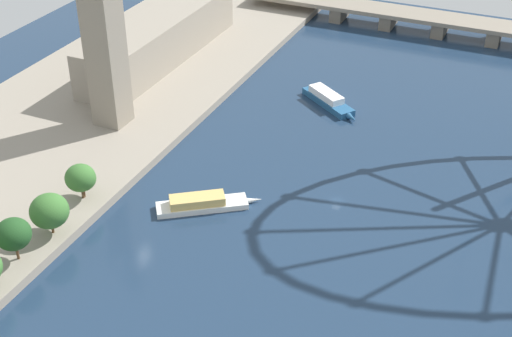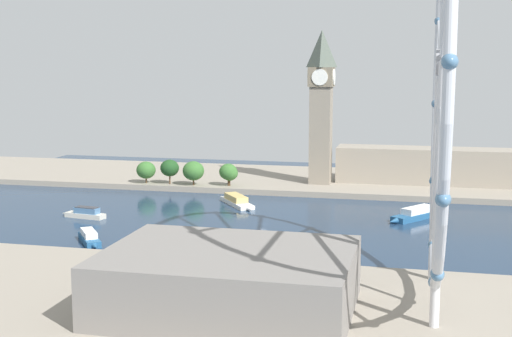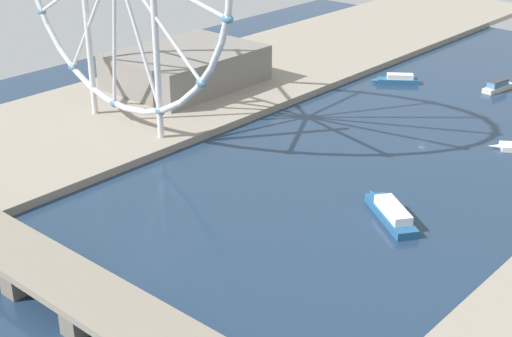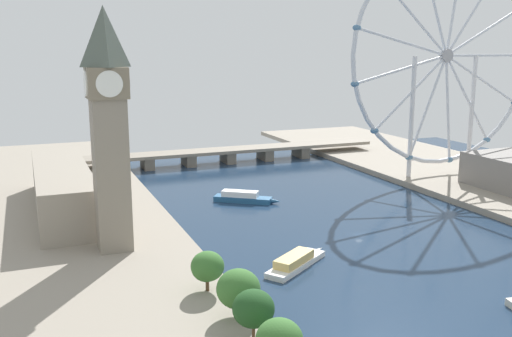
{
  "view_description": "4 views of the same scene",
  "coord_description": "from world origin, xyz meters",
  "px_view_note": "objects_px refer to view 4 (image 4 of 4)",
  "views": [
    {
      "loc": [
        54.22,
        -185.24,
        133.58
      ],
      "look_at": [
        -20.22,
        -18.98,
        18.24
      ],
      "focal_mm": 50.35,
      "sensor_mm": 36.0,
      "label": 1
    },
    {
      "loc": [
        290.3,
        64.49,
        67.76
      ],
      "look_at": [
        -14.58,
        -6.53,
        21.74
      ],
      "focal_mm": 49.92,
      "sensor_mm": 36.0,
      "label": 2
    },
    {
      "loc": [
        -129.51,
        245.6,
        109.65
      ],
      "look_at": [
        19.87,
        75.82,
        8.05
      ],
      "focal_mm": 52.36,
      "sensor_mm": 36.0,
      "label": 3
    },
    {
      "loc": [
        -118.71,
        -185.95,
        72.32
      ],
      "look_at": [
        -23.32,
        51.44,
        18.56
      ],
      "focal_mm": 40.36,
      "sensor_mm": 36.0,
      "label": 4
    }
  ],
  "objects_px": {
    "tour_boat_3": "(296,262)",
    "river_bridge": "(228,152)",
    "tour_boat_2": "(243,197)",
    "ferris_wheel": "(446,57)",
    "parliament_block": "(62,188)",
    "clock_tower": "(109,127)"
  },
  "relations": [
    {
      "from": "tour_boat_3",
      "to": "tour_boat_2",
      "type": "bearing_deg",
      "value": 46.25
    },
    {
      "from": "river_bridge",
      "to": "tour_boat_2",
      "type": "bearing_deg",
      "value": -104.82
    },
    {
      "from": "ferris_wheel",
      "to": "river_bridge",
      "type": "bearing_deg",
      "value": 136.82
    },
    {
      "from": "ferris_wheel",
      "to": "river_bridge",
      "type": "relative_size",
      "value": 0.62
    },
    {
      "from": "clock_tower",
      "to": "parliament_block",
      "type": "relative_size",
      "value": 0.82
    },
    {
      "from": "tour_boat_3",
      "to": "ferris_wheel",
      "type": "bearing_deg",
      "value": -0.67
    },
    {
      "from": "tour_boat_3",
      "to": "river_bridge",
      "type": "bearing_deg",
      "value": 43.02
    },
    {
      "from": "river_bridge",
      "to": "tour_boat_3",
      "type": "relative_size",
      "value": 6.62
    },
    {
      "from": "parliament_block",
      "to": "ferris_wheel",
      "type": "relative_size",
      "value": 0.81
    },
    {
      "from": "ferris_wheel",
      "to": "tour_boat_2",
      "type": "relative_size",
      "value": 4.31
    },
    {
      "from": "river_bridge",
      "to": "tour_boat_3",
      "type": "height_order",
      "value": "river_bridge"
    },
    {
      "from": "ferris_wheel",
      "to": "river_bridge",
      "type": "xyz_separation_m",
      "value": [
        -94.78,
        88.96,
        -61.09
      ]
    },
    {
      "from": "parliament_block",
      "to": "tour_boat_3",
      "type": "bearing_deg",
      "value": -53.28
    },
    {
      "from": "parliament_block",
      "to": "tour_boat_2",
      "type": "distance_m",
      "value": 82.39
    },
    {
      "from": "tour_boat_2",
      "to": "tour_boat_3",
      "type": "bearing_deg",
      "value": -63.1
    },
    {
      "from": "river_bridge",
      "to": "tour_boat_3",
      "type": "bearing_deg",
      "value": -101.99
    },
    {
      "from": "clock_tower",
      "to": "parliament_block",
      "type": "bearing_deg",
      "value": 102.97
    },
    {
      "from": "clock_tower",
      "to": "tour_boat_3",
      "type": "xyz_separation_m",
      "value": [
        54.83,
        -32.91,
        -44.15
      ]
    },
    {
      "from": "parliament_block",
      "to": "ferris_wheel",
      "type": "xyz_separation_m",
      "value": [
        201.3,
        -0.89,
        54.88
      ]
    },
    {
      "from": "parliament_block",
      "to": "ferris_wheel",
      "type": "bearing_deg",
      "value": -0.25
    },
    {
      "from": "parliament_block",
      "to": "tour_boat_3",
      "type": "height_order",
      "value": "parliament_block"
    },
    {
      "from": "clock_tower",
      "to": "tour_boat_2",
      "type": "distance_m",
      "value": 96.15
    }
  ]
}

